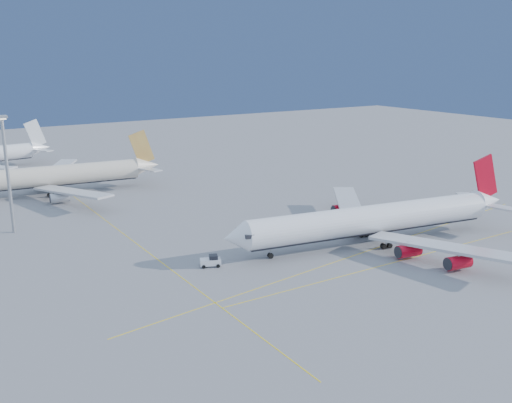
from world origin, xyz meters
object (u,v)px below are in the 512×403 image
at_px(airliner_etihad, 50,176).
at_px(airliner_virgin, 378,219).
at_px(pushback_tug, 211,261).
at_px(light_mast, 7,165).

bearing_deg(airliner_etihad, airliner_virgin, -53.55).
bearing_deg(pushback_tug, airliner_etihad, 121.07).
relative_size(airliner_virgin, pushback_tug, 15.87).
bearing_deg(airliner_virgin, light_mast, 151.66).
relative_size(airliner_virgin, light_mast, 2.63).
bearing_deg(light_mast, airliner_virgin, -37.24).
distance_m(airliner_virgin, airliner_etihad, 98.98).
xyz_separation_m(airliner_etihad, light_mast, (-16.58, -34.46, 10.77)).
distance_m(pushback_tug, light_mast, 54.87).
height_order(airliner_virgin, light_mast, light_mast).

